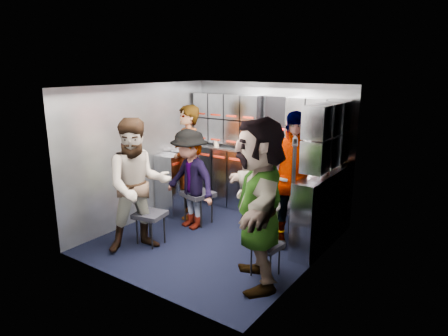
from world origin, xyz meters
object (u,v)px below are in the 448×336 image
Objects in this scene: attendant_arc_a at (138,186)px; attendant_arc_e at (259,203)px; jump_seat_near_left at (150,216)px; attendant_arc_b at (190,179)px; jump_seat_mid_left at (198,196)px; attendant_standing at (188,162)px; jump_seat_center at (268,208)px; attendant_arc_d at (292,180)px; jump_seat_near_right at (266,247)px; attendant_arc_c at (263,182)px; jump_seat_mid_right at (296,210)px.

attendant_arc_e is (1.69, 0.15, 0.06)m from attendant_arc_a.
attendant_arc_b is (0.07, 0.76, 0.35)m from jump_seat_near_left.
attendant_standing is at bearing 154.74° from jump_seat_mid_left.
jump_seat_mid_left is 1.08m from jump_seat_center.
jump_seat_near_left is 1.05× the size of jump_seat_center.
jump_seat_mid_left is at bearing 158.01° from attendant_arc_d.
attendant_arc_b is (-1.62, 0.62, 0.39)m from jump_seat_near_right.
attendant_arc_b is at bearing -150.70° from attendant_arc_c.
jump_seat_center is 1.55m from attendant_arc_e.
jump_seat_near_left is 1.95m from attendant_arc_d.
jump_seat_center is at bearing 166.80° from attendant_arc_e.
jump_seat_near_right is 0.60m from attendant_arc_e.
attendant_arc_b reaches higher than jump_seat_mid_right.
attendant_arc_b is 0.82× the size of attendant_arc_d.
jump_seat_near_right is at bearing 5.00° from jump_seat_near_left.
attendant_arc_b is at bearing -153.72° from attendant_arc_e.
attendant_standing reaches higher than jump_seat_near_left.
attendant_arc_e is (0.59, -1.13, 0.14)m from attendant_arc_c.
attendant_arc_b is at bearing -153.22° from jump_seat_center.
attendant_arc_b is (-1.02, -0.52, 0.38)m from jump_seat_center.
jump_seat_mid_left is 0.30× the size of attendant_arc_a.
jump_seat_near_left is 0.30× the size of attendant_arc_b.
jump_seat_near_left is 0.84m from attendant_arc_b.
jump_seat_near_left is 0.25× the size of attendant_arc_d.
attendant_arc_c is at bearing 147.87° from attendant_arc_d.
attendant_arc_d is (1.80, -0.04, 0.02)m from attendant_standing.
jump_seat_mid_right is 0.28× the size of attendant_standing.
jump_seat_center is 0.25× the size of attendant_arc_a.
attendant_arc_c is 0.87× the size of attendant_arc_d.
jump_seat_center is 0.24× the size of attendant_arc_d.
attendant_standing is 1.30m from attendant_arc_a.
jump_seat_center is 0.86× the size of jump_seat_mid_right.
attendant_standing is at bearing 153.91° from jump_seat_near_right.
attendant_arc_c reaches higher than jump_seat_mid_left.
attendant_arc_c is at bearing -163.84° from jump_seat_mid_right.
jump_seat_center is at bearing 49.45° from jump_seat_near_left.
attendant_arc_a reaches higher than attendant_arc_b.
attendant_arc_c is at bearing -90.00° from jump_seat_center.
jump_seat_center reaches higher than jump_seat_near_right.
attendant_standing is (-0.32, 0.15, 0.45)m from jump_seat_mid_left.
attendant_arc_d is (0.00, -0.18, 0.47)m from jump_seat_mid_right.
jump_seat_mid_right is 1.86m from attendant_standing.
attendant_arc_e is at bearing 14.07° from attendant_standing.
jump_seat_mid_right is (1.48, 0.29, -0.01)m from jump_seat_mid_left.
jump_seat_near_right is at bearing -10.04° from attendant_arc_b.
attendant_arc_a is (-1.10, -1.46, 0.51)m from jump_seat_center.
attendant_arc_d is at bearing 34.15° from jump_seat_near_left.
jump_seat_near_right is at bearing -82.92° from jump_seat_mid_right.
jump_seat_mid_right is 1.58m from attendant_arc_b.
attendant_arc_e reaches higher than jump_seat_center.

